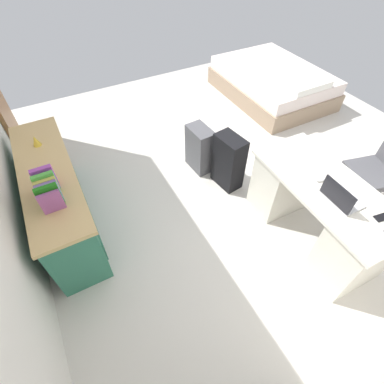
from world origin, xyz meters
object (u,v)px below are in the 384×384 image
(desk, at_px, (317,211))
(figurine_small, at_px, (36,141))
(suitcase_spare_grey, at_px, (200,149))
(suitcase_black, at_px, (228,162))
(laptop, at_px, (340,197))
(credenza, at_px, (59,198))
(cell_phone_near_laptop, at_px, (383,217))
(computer_mouse, at_px, (320,179))
(bed, at_px, (272,83))
(office_chair, at_px, (376,176))

(desk, xyz_separation_m, figurine_small, (1.82, 2.18, 0.42))
(desk, relative_size, suitcase_spare_grey, 2.49)
(suitcase_black, xyz_separation_m, suitcase_spare_grey, (0.42, 0.15, -0.05))
(suitcase_spare_grey, distance_m, laptop, 1.77)
(credenza, bearing_deg, figurine_small, 0.20)
(desk, xyz_separation_m, laptop, (-0.17, 0.07, 0.40))
(credenza, distance_m, laptop, 2.65)
(cell_phone_near_laptop, bearing_deg, laptop, 40.95)
(computer_mouse, bearing_deg, bed, -30.63)
(desk, bearing_deg, credenza, 57.59)
(bed, xyz_separation_m, suitcase_spare_grey, (-1.01, 1.99, 0.05))
(suitcase_spare_grey, distance_m, figurine_small, 1.82)
(desk, xyz_separation_m, computer_mouse, (0.09, 0.02, 0.37))
(suitcase_spare_grey, xyz_separation_m, figurine_small, (0.34, 1.71, 0.52))
(office_chair, bearing_deg, computer_mouse, 87.08)
(computer_mouse, xyz_separation_m, figurine_small, (1.72, 2.16, 0.05))
(suitcase_spare_grey, bearing_deg, suitcase_black, -164.48)
(desk, xyz_separation_m, credenza, (1.38, 2.18, -0.01))
(suitcase_spare_grey, bearing_deg, figurine_small, 74.86)
(suitcase_black, bearing_deg, suitcase_spare_grey, 11.57)
(bed, distance_m, suitcase_spare_grey, 2.23)
(office_chair, distance_m, laptop, 1.06)
(laptop, relative_size, figurine_small, 2.89)
(office_chair, relative_size, suitcase_spare_grey, 1.60)
(suitcase_black, xyz_separation_m, cell_phone_near_laptop, (-1.52, -0.43, 0.41))
(desk, distance_m, suitcase_black, 1.11)
(credenza, bearing_deg, suitcase_spare_grey, -86.87)
(bed, xyz_separation_m, figurine_small, (-0.68, 3.70, 0.57))
(bed, distance_m, suitcase_black, 2.34)
(suitcase_black, bearing_deg, desk, -170.90)
(suitcase_spare_grey, relative_size, figurine_small, 5.34)
(suitcase_spare_grey, distance_m, cell_phone_near_laptop, 2.07)
(credenza, distance_m, cell_phone_near_laptop, 2.96)
(suitcase_spare_grey, relative_size, cell_phone_near_laptop, 4.32)
(bed, height_order, laptop, laptop)
(computer_mouse, relative_size, cell_phone_near_laptop, 0.74)
(suitcase_black, height_order, computer_mouse, computer_mouse)
(credenza, distance_m, figurine_small, 0.61)
(desk, bearing_deg, bed, -31.33)
(credenza, relative_size, laptop, 5.67)
(credenza, height_order, computer_mouse, computer_mouse)
(credenza, xyz_separation_m, suitcase_spare_grey, (0.09, -1.71, -0.08))
(office_chair, relative_size, cell_phone_near_laptop, 6.91)
(suitcase_spare_grey, bearing_deg, cell_phone_near_laptop, -167.44)
(desk, distance_m, figurine_small, 2.87)
(bed, bearing_deg, suitcase_black, 127.86)
(bed, relative_size, computer_mouse, 19.12)
(bed, bearing_deg, laptop, 149.11)
(computer_mouse, distance_m, cell_phone_near_laptop, 0.57)
(office_chair, xyz_separation_m, cell_phone_near_laptop, (-0.50, 0.79, 0.33))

